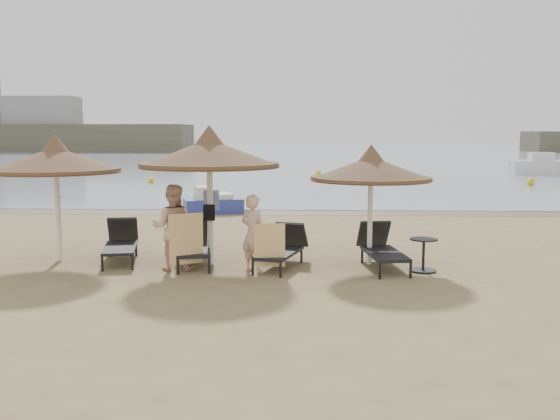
% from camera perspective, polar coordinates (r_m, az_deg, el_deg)
% --- Properties ---
extents(ground, '(160.00, 160.00, 0.00)m').
position_cam_1_polar(ground, '(13.62, -5.32, -5.33)').
color(ground, '#917D50').
rests_on(ground, ground).
extents(sea, '(200.00, 140.00, 0.03)m').
position_cam_1_polar(sea, '(93.25, 1.00, 5.37)').
color(sea, gray).
rests_on(sea, ground).
extents(wet_sand_strip, '(200.00, 1.60, 0.01)m').
position_cam_1_polar(wet_sand_strip, '(22.84, -2.30, -0.22)').
color(wet_sand_strip, brown).
rests_on(wet_sand_strip, ground).
extents(far_shore, '(150.00, 54.80, 12.00)m').
position_cam_1_polar(far_shore, '(94.89, -14.47, 6.93)').
color(far_shore, brown).
rests_on(far_shore, ground).
extents(palapa_left, '(2.91, 2.91, 2.89)m').
position_cam_1_polar(palapa_left, '(14.93, -19.82, 4.29)').
color(palapa_left, white).
rests_on(palapa_left, ground).
extents(palapa_center, '(3.11, 3.11, 3.09)m').
position_cam_1_polar(palapa_center, '(13.76, -6.47, 5.12)').
color(palapa_center, white).
rests_on(palapa_center, ground).
extents(palapa_right, '(2.69, 2.69, 2.67)m').
position_cam_1_polar(palapa_right, '(13.85, 8.31, 3.73)').
color(palapa_right, white).
rests_on(palapa_right, ground).
extents(lounger_far_left, '(1.10, 2.17, 0.93)m').
position_cam_1_polar(lounger_far_left, '(14.78, -14.34, -2.89)').
color(lounger_far_left, black).
rests_on(lounger_far_left, ground).
extents(lounger_near_left, '(1.09, 2.23, 0.96)m').
position_cam_1_polar(lounger_near_left, '(14.19, -7.98, -3.09)').
color(lounger_near_left, black).
rests_on(lounger_near_left, ground).
extents(lounger_near_right, '(1.20, 2.11, 0.90)m').
position_cam_1_polar(lounger_near_right, '(13.75, 0.27, -3.47)').
color(lounger_near_right, black).
rests_on(lounger_near_right, ground).
extents(lounger_far_right, '(0.97, 2.18, 0.94)m').
position_cam_1_polar(lounger_far_right, '(13.82, 9.23, -3.43)').
color(lounger_far_right, black).
rests_on(lounger_far_right, ground).
extents(side_table, '(0.58, 0.58, 0.71)m').
position_cam_1_polar(side_table, '(13.54, 12.98, -4.12)').
color(side_table, black).
rests_on(side_table, ground).
extents(person_left, '(1.01, 0.69, 2.13)m').
position_cam_1_polar(person_left, '(13.44, -9.80, -0.95)').
color(person_left, '#E1AE91').
rests_on(person_left, ground).
extents(person_right, '(1.05, 0.96, 1.92)m').
position_cam_1_polar(person_right, '(13.03, -2.46, -1.59)').
color(person_right, '#E1AE91').
rests_on(person_right, ground).
extents(towel_left, '(0.65, 0.42, 1.06)m').
position_cam_1_polar(towel_left, '(13.08, -8.58, -2.63)').
color(towel_left, orange).
rests_on(towel_left, ground).
extents(towel_right, '(0.64, 0.10, 0.90)m').
position_cam_1_polar(towel_right, '(12.82, -0.98, -3.24)').
color(towel_right, orange).
rests_on(towel_right, ground).
extents(bag_patterned, '(0.35, 0.13, 0.43)m').
position_cam_1_polar(bag_patterned, '(14.01, -6.30, 0.91)').
color(bag_patterned, white).
rests_on(bag_patterned, ground).
extents(bag_dark, '(0.25, 0.08, 0.35)m').
position_cam_1_polar(bag_dark, '(13.71, -6.50, -0.23)').
color(bag_dark, black).
rests_on(bag_dark, ground).
extents(pedal_boat, '(2.35, 1.79, 0.97)m').
position_cam_1_polar(pedal_boat, '(22.90, -6.21, 0.66)').
color(pedal_boat, '#2C3990').
rests_on(pedal_boat, ground).
extents(buoy_left, '(0.34, 0.34, 0.34)m').
position_cam_1_polar(buoy_left, '(36.64, -11.70, 2.69)').
color(buoy_left, yellow).
rests_on(buoy_left, ground).
extents(buoy_mid, '(0.38, 0.38, 0.38)m').
position_cam_1_polar(buoy_mid, '(41.90, 3.53, 3.39)').
color(buoy_mid, yellow).
rests_on(buoy_mid, ground).
extents(buoy_right, '(0.41, 0.41, 0.41)m').
position_cam_1_polar(buoy_right, '(36.97, 21.95, 2.41)').
color(buoy_right, yellow).
rests_on(buoy_right, ground).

